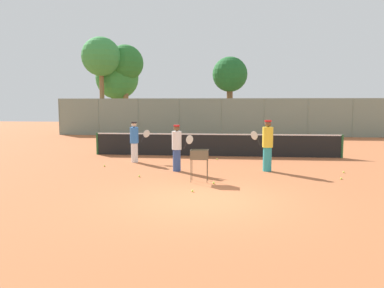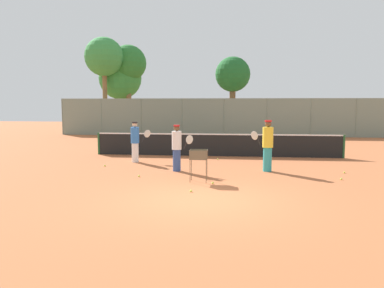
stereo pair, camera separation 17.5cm
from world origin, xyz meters
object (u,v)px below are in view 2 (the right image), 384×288
object	(u,v)px
parked_car	(225,125)
player_red_cap	(135,141)
player_white_outfit	(177,147)
player_yellow_shirt	(268,145)
ball_cart	(198,157)
tennis_net	(217,144)

from	to	relation	value
parked_car	player_red_cap	bearing A→B (deg)	-101.30
player_white_outfit	player_yellow_shirt	world-z (taller)	player_yellow_shirt
ball_cart	parked_car	xyz separation A→B (m)	(0.33, 20.62, -0.13)
player_yellow_shirt	parked_car	world-z (taller)	player_yellow_shirt
tennis_net	player_white_outfit	size ratio (longest dim) A/B	6.85
player_red_cap	player_yellow_shirt	world-z (taller)	player_yellow_shirt
player_white_outfit	parked_car	size ratio (longest dim) A/B	0.41
tennis_net	ball_cart	world-z (taller)	tennis_net
parked_car	tennis_net	bearing A→B (deg)	-90.09
player_white_outfit	player_red_cap	bearing A→B (deg)	159.21
player_yellow_shirt	player_white_outfit	bearing A→B (deg)	39.05
player_yellow_shirt	player_red_cap	bearing A→B (deg)	16.79
ball_cart	player_red_cap	bearing A→B (deg)	129.62
parked_car	player_white_outfit	bearing A→B (deg)	-93.92
player_white_outfit	player_yellow_shirt	distance (m)	3.32
player_yellow_shirt	ball_cart	xyz separation A→B (m)	(-2.35, -2.09, -0.19)
player_white_outfit	tennis_net	bearing A→B (deg)	94.77
player_red_cap	parked_car	distance (m)	17.27
player_yellow_shirt	ball_cart	distance (m)	3.15
player_white_outfit	ball_cart	distance (m)	2.01
player_red_cap	ball_cart	size ratio (longest dim) A/B	1.68
tennis_net	player_yellow_shirt	xyz separation A→B (m)	(2.04, -3.78, 0.42)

